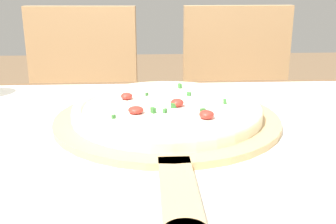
{
  "coord_description": "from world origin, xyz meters",
  "views": [
    {
      "loc": [
        -0.05,
        -0.6,
        1.0
      ],
      "look_at": [
        -0.01,
        0.1,
        0.78
      ],
      "focal_mm": 45.0,
      "sensor_mm": 36.0,
      "label": 1
    }
  ],
  "objects_px": {
    "pizza": "(167,110)",
    "chair_left": "(81,121)",
    "pizza_peel": "(168,123)",
    "chair_right": "(239,118)"
  },
  "relations": [
    {
      "from": "pizza",
      "to": "chair_left",
      "type": "xyz_separation_m",
      "value": [
        -0.26,
        0.66,
        -0.24
      ]
    },
    {
      "from": "pizza_peel",
      "to": "chair_right",
      "type": "xyz_separation_m",
      "value": [
        0.29,
        0.68,
        -0.23
      ]
    },
    {
      "from": "pizza_peel",
      "to": "chair_right",
      "type": "distance_m",
      "value": 0.77
    },
    {
      "from": "pizza",
      "to": "chair_left",
      "type": "bearing_deg",
      "value": 111.83
    },
    {
      "from": "pizza_peel",
      "to": "chair_left",
      "type": "relative_size",
      "value": 0.65
    },
    {
      "from": "pizza",
      "to": "chair_left",
      "type": "distance_m",
      "value": 0.75
    },
    {
      "from": "chair_left",
      "to": "chair_right",
      "type": "xyz_separation_m",
      "value": [
        0.55,
        0.0,
        0.0
      ]
    },
    {
      "from": "pizza_peel",
      "to": "chair_right",
      "type": "height_order",
      "value": "chair_right"
    },
    {
      "from": "pizza",
      "to": "chair_left",
      "type": "relative_size",
      "value": 0.38
    },
    {
      "from": "pizza_peel",
      "to": "chair_left",
      "type": "xyz_separation_m",
      "value": [
        -0.26,
        0.68,
        -0.23
      ]
    }
  ]
}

